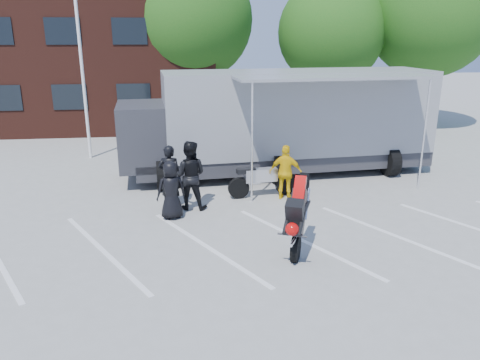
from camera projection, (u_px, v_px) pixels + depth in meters
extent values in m
plane|color=#A0A09B|center=(305.00, 260.00, 10.54)|extent=(100.00, 100.00, 0.00)
cube|color=white|center=(295.00, 241.00, 11.49)|extent=(18.09, 13.33, 0.01)
cube|color=#481F17|center=(46.00, 60.00, 25.42)|extent=(18.00, 8.00, 7.00)
cylinder|color=white|center=(81.00, 58.00, 18.09)|extent=(0.12, 0.12, 8.00)
cylinder|color=#382314|center=(195.00, 98.00, 24.99)|extent=(0.50, 0.50, 3.24)
sphere|color=#155515|center=(193.00, 19.00, 23.81)|extent=(6.12, 6.12, 6.12)
cylinder|color=#382314|center=(327.00, 101.00, 24.89)|extent=(0.50, 0.50, 2.88)
sphere|color=#155515|center=(331.00, 32.00, 23.84)|extent=(5.44, 5.44, 5.44)
cylinder|color=#382314|center=(422.00, 96.00, 24.91)|extent=(0.50, 0.50, 3.42)
sphere|color=#155515|center=(431.00, 13.00, 23.66)|extent=(6.46, 6.46, 6.46)
imported|color=black|center=(171.00, 190.00, 12.72)|extent=(0.89, 0.69, 1.62)
imported|color=black|center=(170.00, 176.00, 13.59)|extent=(0.75, 0.57, 1.85)
imported|color=black|center=(190.00, 175.00, 13.39)|extent=(1.11, 0.94, 2.01)
imported|color=yellow|center=(286.00, 172.00, 14.22)|extent=(1.07, 0.71, 1.69)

